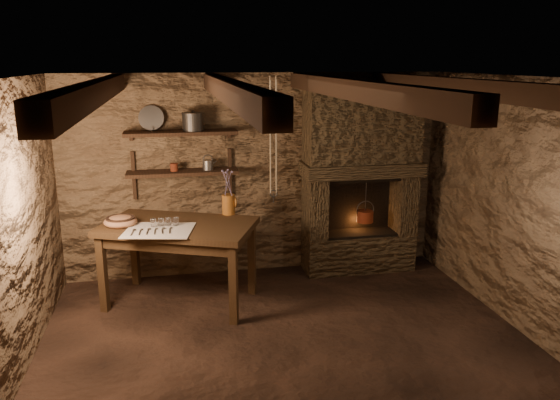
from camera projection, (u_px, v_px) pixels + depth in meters
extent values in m
plane|color=black|center=(290.00, 350.00, 4.93)|extent=(4.50, 4.50, 0.00)
cube|color=#4D3624|center=(255.00, 175.00, 6.53)|extent=(4.50, 0.04, 2.40)
cube|color=#4D3624|center=(377.00, 336.00, 2.73)|extent=(4.50, 0.04, 2.40)
cube|color=#4D3624|center=(6.00, 239.00, 4.20)|extent=(0.04, 4.00, 2.40)
cube|color=#4D3624|center=(527.00, 209.00, 5.06)|extent=(0.04, 4.00, 2.40)
cube|color=black|center=(291.00, 78.00, 4.33)|extent=(4.50, 4.00, 0.04)
cube|color=black|center=(95.00, 92.00, 4.07)|extent=(0.14, 3.95, 0.16)
cube|color=black|center=(229.00, 90.00, 4.26)|extent=(0.14, 3.95, 0.16)
cube|color=black|center=(351.00, 89.00, 4.45)|extent=(0.14, 3.95, 0.16)
cube|color=black|center=(463.00, 88.00, 4.64)|extent=(0.14, 3.95, 0.16)
cube|color=black|center=(183.00, 172.00, 6.19)|extent=(1.25, 0.30, 0.04)
cube|color=black|center=(181.00, 133.00, 6.08)|extent=(1.25, 0.30, 0.04)
cube|color=#34281A|center=(358.00, 251.00, 6.79)|extent=(1.35, 0.45, 0.45)
cube|color=#34281A|center=(315.00, 207.00, 6.53)|extent=(0.23, 0.45, 0.75)
cube|color=#34281A|center=(403.00, 203.00, 6.75)|extent=(0.23, 0.45, 0.75)
cube|color=#34281A|center=(362.00, 169.00, 6.50)|extent=(1.43, 0.51, 0.16)
cube|color=#34281A|center=(363.00, 122.00, 6.39)|extent=(1.35, 0.45, 0.94)
cube|color=black|center=(354.00, 201.00, 6.82)|extent=(0.90, 0.06, 0.75)
cube|color=#312011|center=(178.00, 227.00, 5.69)|extent=(1.77, 1.41, 0.07)
cube|color=#312011|center=(178.00, 236.00, 5.72)|extent=(1.60, 1.24, 0.11)
cube|color=white|center=(159.00, 230.00, 5.45)|extent=(0.76, 0.66, 0.01)
cylinder|color=#B06522|center=(229.00, 204.00, 6.01)|extent=(0.18, 0.18, 0.22)
torus|color=#B06522|center=(235.00, 202.00, 6.02)|extent=(0.02, 0.12, 0.12)
ellipsoid|color=#A36A46|center=(120.00, 221.00, 5.62)|extent=(0.42, 0.42, 0.12)
cylinder|color=#2B2926|center=(193.00, 123.00, 6.08)|extent=(0.32, 0.32, 0.18)
cylinder|color=gray|center=(151.00, 118.00, 6.07)|extent=(0.29, 0.15, 0.28)
cylinder|color=#602213|center=(174.00, 167.00, 6.16)|extent=(0.11, 0.11, 0.09)
cylinder|color=maroon|center=(365.00, 216.00, 6.64)|extent=(0.21, 0.21, 0.14)
torus|color=#2B2926|center=(365.00, 210.00, 6.62)|extent=(0.22, 0.01, 0.22)
cylinder|color=#2B2926|center=(366.00, 196.00, 6.58)|extent=(0.01, 0.01, 0.44)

